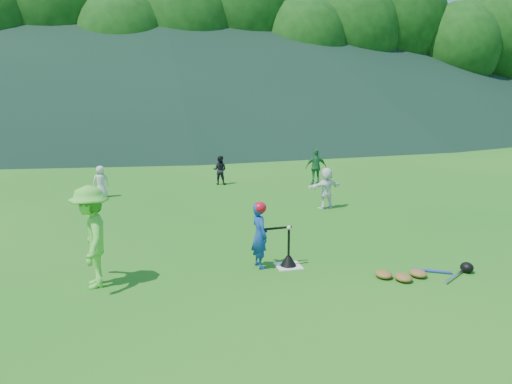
# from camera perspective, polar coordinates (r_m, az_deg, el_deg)

# --- Properties ---
(ground) EXTENTS (120.00, 120.00, 0.00)m
(ground) POSITION_cam_1_polar(r_m,az_deg,el_deg) (9.24, 3.72, -8.49)
(ground) COLOR #196216
(ground) RESTS_ON ground
(home_plate) EXTENTS (0.45, 0.45, 0.02)m
(home_plate) POSITION_cam_1_polar(r_m,az_deg,el_deg) (9.24, 3.72, -8.43)
(home_plate) COLOR silver
(home_plate) RESTS_ON ground
(baseball) EXTENTS (0.08, 0.08, 0.08)m
(baseball) POSITION_cam_1_polar(r_m,az_deg,el_deg) (9.02, 3.78, -4.08)
(baseball) COLOR white
(baseball) RESTS_ON batting_tee
(batter_child) EXTENTS (0.35, 0.48, 1.19)m
(batter_child) POSITION_cam_1_polar(r_m,az_deg,el_deg) (9.02, 0.42, -4.99)
(batter_child) COLOR navy
(batter_child) RESTS_ON ground
(adult_coach) EXTENTS (0.69, 1.12, 1.68)m
(adult_coach) POSITION_cam_1_polar(r_m,az_deg,el_deg) (8.51, -18.32, -4.90)
(adult_coach) COLOR #59C93B
(adult_coach) RESTS_ON ground
(fielder_a) EXTENTS (0.52, 0.40, 0.96)m
(fielder_a) POSITION_cam_1_polar(r_m,az_deg,el_deg) (15.67, -17.31, 1.14)
(fielder_a) COLOR silver
(fielder_a) RESTS_ON ground
(fielder_b) EXTENTS (0.60, 0.55, 0.99)m
(fielder_b) POSITION_cam_1_polar(r_m,az_deg,el_deg) (17.12, -4.15, 2.52)
(fielder_b) COLOR black
(fielder_b) RESTS_ON ground
(fielder_c) EXTENTS (0.74, 0.37, 1.22)m
(fielder_c) POSITION_cam_1_polar(r_m,az_deg,el_deg) (17.10, 6.88, 2.84)
(fielder_c) COLOR #21713A
(fielder_c) RESTS_ON ground
(fielder_d) EXTENTS (1.09, 0.55, 1.12)m
(fielder_d) POSITION_cam_1_polar(r_m,az_deg,el_deg) (13.67, 8.03, 0.44)
(fielder_d) COLOR white
(fielder_d) RESTS_ON ground
(batting_tee) EXTENTS (0.30, 0.30, 0.68)m
(batting_tee) POSITION_cam_1_polar(r_m,az_deg,el_deg) (9.20, 3.73, -7.74)
(batting_tee) COLOR black
(batting_tee) RESTS_ON home_plate
(batter_gear) EXTENTS (0.73, 0.26, 0.55)m
(batter_gear) POSITION_cam_1_polar(r_m,az_deg,el_deg) (8.90, 0.57, -2.00)
(batter_gear) COLOR red
(batter_gear) RESTS_ON ground
(equipment_pile) EXTENTS (1.80, 0.77, 0.19)m
(equipment_pile) POSITION_cam_1_polar(r_m,az_deg,el_deg) (9.15, 18.08, -8.83)
(equipment_pile) COLOR olive
(equipment_pile) RESTS_ON ground
(outfield_fence) EXTENTS (70.07, 0.08, 1.33)m
(outfield_fence) POSITION_cam_1_polar(r_m,az_deg,el_deg) (36.46, -9.64, 7.45)
(outfield_fence) COLOR gray
(outfield_fence) RESTS_ON ground
(tree_line) EXTENTS (70.04, 11.40, 14.82)m
(tree_line) POSITION_cam_1_polar(r_m,az_deg,el_deg) (42.51, -10.32, 18.12)
(tree_line) COLOR #382314
(tree_line) RESTS_ON ground
(distant_hills) EXTENTS (155.00, 140.00, 32.00)m
(distant_hills) POSITION_cam_1_polar(r_m,az_deg,el_deg) (91.00, -17.69, 18.42)
(distant_hills) COLOR black
(distant_hills) RESTS_ON ground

